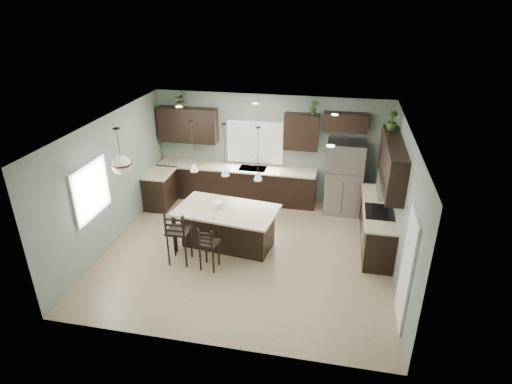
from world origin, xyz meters
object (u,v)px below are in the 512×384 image
(bar_stool_left, at_px, (179,236))
(refrigerator, at_px, (344,177))
(serving_dish, at_px, (218,205))
(plant_back_left, at_px, (181,100))
(kitchen_island, at_px, (227,228))
(bar_stool_center, at_px, (209,247))

(bar_stool_left, bearing_deg, refrigerator, 40.51)
(serving_dish, xyz_separation_m, plant_back_left, (-1.59, 2.42, 1.60))
(kitchen_island, distance_m, bar_stool_center, 0.85)
(serving_dish, height_order, plant_back_left, plant_back_left)
(bar_stool_left, bearing_deg, bar_stool_center, -11.18)
(kitchen_island, height_order, bar_stool_center, bar_stool_center)
(refrigerator, bearing_deg, bar_stool_left, -137.41)
(kitchen_island, distance_m, serving_dish, 0.57)
(serving_dish, relative_size, bar_stool_center, 0.25)
(refrigerator, distance_m, plant_back_left, 4.52)
(bar_stool_center, bearing_deg, kitchen_island, 87.07)
(kitchen_island, height_order, plant_back_left, plant_back_left)
(serving_dish, height_order, bar_stool_center, serving_dish)
(refrigerator, height_order, serving_dish, refrigerator)
(refrigerator, xyz_separation_m, serving_dish, (-2.60, -2.20, 0.07))
(serving_dish, distance_m, plant_back_left, 3.30)
(serving_dish, xyz_separation_m, bar_stool_left, (-0.61, -0.76, -0.39))
(kitchen_island, height_order, serving_dish, serving_dish)
(refrigerator, bearing_deg, plant_back_left, 177.00)
(refrigerator, bearing_deg, bar_stool_center, -129.81)
(bar_stool_center, bearing_deg, bar_stool_left, 177.79)
(refrigerator, xyz_separation_m, bar_stool_left, (-3.21, -2.95, -0.32))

